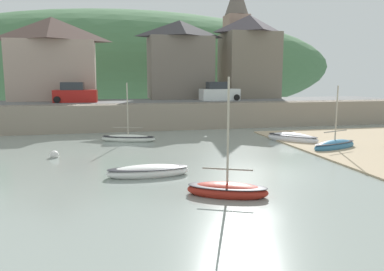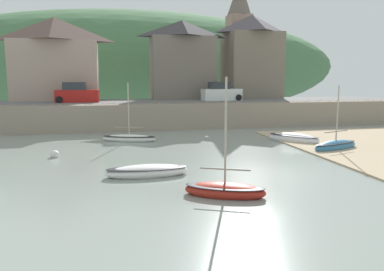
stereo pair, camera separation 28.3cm
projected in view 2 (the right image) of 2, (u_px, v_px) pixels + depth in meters
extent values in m
cube|color=gray|center=(257.00, 172.00, 19.60)|extent=(48.00, 40.00, 0.06)
cube|color=gray|center=(190.00, 116.00, 35.84)|extent=(48.00, 2.40, 2.40)
cube|color=#606060|center=(183.00, 101.00, 39.24)|extent=(48.00, 9.00, 0.10)
ellipsoid|color=#467147|center=(129.00, 66.00, 71.10)|extent=(80.00, 44.00, 19.48)
cube|color=tan|center=(57.00, 71.00, 40.43)|extent=(8.62, 5.51, 6.19)
pyramid|color=brown|center=(54.00, 29.00, 39.77)|extent=(8.92, 5.81, 2.48)
cube|color=#70665B|center=(182.00, 68.00, 43.21)|extent=(7.04, 4.73, 6.89)
pyramid|color=#3D3A3C|center=(182.00, 29.00, 42.54)|extent=(7.34, 5.03, 1.86)
cube|color=#74695A|center=(251.00, 66.00, 44.89)|extent=(6.09, 5.56, 7.55)
pyramid|color=#534B51|center=(252.00, 24.00, 44.16)|extent=(6.39, 5.86, 2.09)
cube|color=#A2826F|center=(238.00, 56.00, 48.51)|extent=(2.80, 2.80, 10.19)
ellipsoid|color=white|center=(129.00, 139.00, 28.84)|extent=(4.33, 2.46, 0.65)
ellipsoid|color=black|center=(129.00, 136.00, 28.81)|extent=(4.25, 2.41, 0.12)
cylinder|color=#B2A893|center=(128.00, 109.00, 28.49)|extent=(0.09, 0.09, 3.91)
cylinder|color=gray|center=(129.00, 127.00, 28.71)|extent=(2.23, 0.81, 0.07)
ellipsoid|color=white|center=(293.00, 139.00, 28.37)|extent=(3.43, 3.82, 0.90)
ellipsoid|color=black|center=(294.00, 136.00, 28.33)|extent=(3.36, 3.74, 0.12)
ellipsoid|color=white|center=(147.00, 172.00, 18.64)|extent=(4.10, 1.33, 0.73)
ellipsoid|color=black|center=(147.00, 168.00, 18.61)|extent=(4.01, 1.30, 0.12)
ellipsoid|color=teal|center=(336.00, 146.00, 25.28)|extent=(4.03, 2.30, 0.86)
ellipsoid|color=black|center=(336.00, 143.00, 25.24)|extent=(3.95, 2.26, 0.12)
cylinder|color=#B2A893|center=(338.00, 113.00, 24.94)|extent=(0.09, 0.09, 3.62)
cylinder|color=gray|center=(336.00, 131.00, 25.12)|extent=(2.19, 0.85, 0.07)
ellipsoid|color=#A52519|center=(225.00, 191.00, 15.51)|extent=(3.57, 2.53, 0.72)
ellipsoid|color=black|center=(225.00, 186.00, 15.48)|extent=(3.50, 2.48, 0.12)
cylinder|color=#B2A893|center=(226.00, 131.00, 15.13)|extent=(0.09, 0.09, 4.29)
cylinder|color=gray|center=(225.00, 169.00, 15.37)|extent=(1.91, 0.92, 0.07)
cube|color=#AC1A15|center=(78.00, 96.00, 36.97)|extent=(4.18, 1.90, 1.20)
cube|color=#282D33|center=(75.00, 86.00, 36.77)|extent=(2.17, 1.60, 0.80)
cylinder|color=black|center=(96.00, 98.00, 38.13)|extent=(0.64, 0.22, 0.64)
cylinder|color=black|center=(95.00, 99.00, 36.58)|extent=(0.64, 0.22, 0.64)
cylinder|color=black|center=(61.00, 99.00, 37.44)|extent=(0.64, 0.22, 0.64)
cylinder|color=black|center=(59.00, 100.00, 35.90)|extent=(0.64, 0.22, 0.64)
cube|color=silver|center=(221.00, 95.00, 40.00)|extent=(4.19, 1.93, 1.20)
cube|color=#282D33|center=(219.00, 86.00, 39.81)|extent=(2.18, 1.62, 0.80)
cylinder|color=black|center=(234.00, 97.00, 41.16)|extent=(0.64, 0.22, 0.64)
cylinder|color=black|center=(239.00, 97.00, 39.62)|extent=(0.64, 0.22, 0.64)
cylinder|color=black|center=(205.00, 97.00, 40.48)|extent=(0.64, 0.22, 0.64)
cylinder|color=black|center=(208.00, 98.00, 38.93)|extent=(0.64, 0.22, 0.64)
sphere|color=silver|center=(55.00, 155.00, 23.01)|extent=(0.53, 0.53, 0.53)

